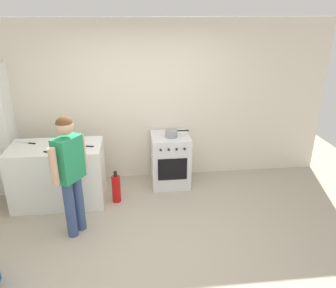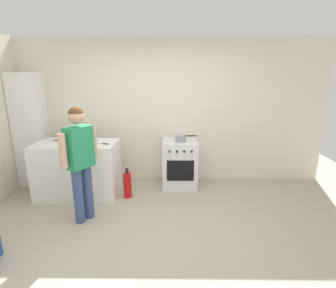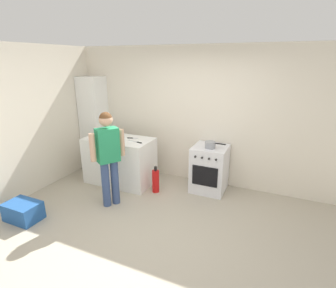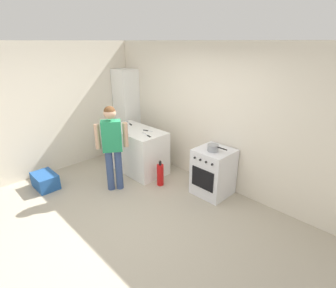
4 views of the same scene
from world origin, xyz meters
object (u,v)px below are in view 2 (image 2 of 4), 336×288
Objects in this scene: pot at (181,138)px; knife_carving at (100,144)px; person at (80,156)px; fire_extinguisher at (127,185)px; knife_paring at (91,141)px; knife_chef at (71,147)px; knife_bread at (52,140)px; larder_cabinet at (31,130)px; oven_left at (180,163)px.

pot is 1.12× the size of knife_carving.
person is at bearing -141.19° from pot.
knife_paring is at bearing 160.65° from fire_extinguisher.
pot is 1.76m from person.
knife_bread is at bearing 138.24° from knife_chef.
knife_chef is at bearing -169.13° from fire_extinguisher.
larder_cabinet reaches higher than knife_paring.
fire_extinguisher is (1.28, -0.27, -0.69)m from knife_bread.
oven_left is 1.70× the size of fire_extinguisher.
larder_cabinet is (-1.29, 1.27, 0.07)m from person.
knife_bread is at bearing -31.81° from larder_cabinet.
oven_left is 1.85m from knife_chef.
knife_chef is at bearing -41.76° from knife_bread.
pot is at bearing -3.67° from larder_cabinet.
person reaches higher than oven_left.
pot is 1.50m from knife_paring.
knife_paring is at bearing -4.58° from knife_bread.
knife_paring is 0.94m from fire_extinguisher.
oven_left is 1.86m from person.
person is at bearing -50.60° from knife_bread.
knife_bread is 0.60m from larder_cabinet.
person is (0.32, -0.54, 0.03)m from knife_chef.
oven_left is 2.71m from larder_cabinet.
fire_extinguisher is at bearing -6.01° from knife_carving.
knife_paring is at bearing -17.36° from larder_cabinet.
knife_paring and knife_chef have the same top height.
larder_cabinet is (-1.36, 0.54, 0.10)m from knife_carving.
fire_extinguisher is (0.61, -0.21, -0.69)m from knife_paring.
knife_chef is at bearing -118.02° from knife_paring.
pot reaches higher than knife_bread.
knife_paring and knife_bread have the same top height.
person is 1.11m from fire_extinguisher.
oven_left is 1.01m from fire_extinguisher.
knife_paring is 1.23m from larder_cabinet.
knife_paring is 0.42m from knife_chef.
pot reaches higher than knife_paring.
knife_chef is at bearing 120.42° from person.
oven_left is at bearing 40.72° from person.
pot reaches higher than oven_left.
knife_paring reaches higher than oven_left.
larder_cabinet reaches higher than knife_carving.
oven_left is 2.89× the size of knife_chef.
pot is at bearing 24.93° from fire_extinguisher.
oven_left is at bearing 5.62° from knife_bread.
person is at bearing -59.58° from knife_chef.
person is (0.79, -0.96, 0.03)m from knife_bread.
person reaches higher than knife_bread.
knife_chef is at bearing -36.94° from larder_cabinet.
knife_carving and knife_chef have the same top height.
oven_left is 1.44m from knife_carving.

